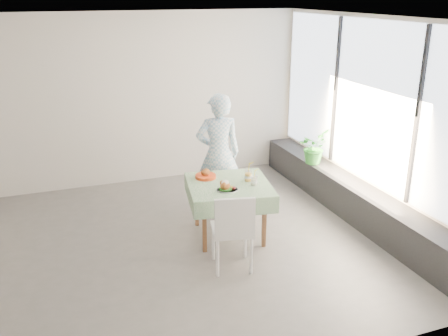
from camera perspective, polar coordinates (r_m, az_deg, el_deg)
name	(u,v)px	position (r m, az deg, el deg)	size (l,w,h in m)	color
floor	(164,248)	(6.48, -6.90, -9.05)	(6.00, 6.00, 0.00)	#595654
ceiling	(153,19)	(5.69, -8.09, 16.50)	(6.00, 6.00, 0.00)	white
wall_back	(124,101)	(8.32, -11.41, 7.52)	(6.00, 0.02, 2.80)	beige
wall_front	(237,235)	(3.70, 1.49, -7.63)	(6.00, 0.02, 2.80)	beige
wall_right	(373,121)	(7.18, 16.63, 5.18)	(0.02, 5.00, 2.80)	beige
window_pane	(373,103)	(7.11, 16.63, 7.11)	(0.01, 4.80, 2.18)	#D1E0F9
window_ledge	(353,200)	(7.43, 14.53, -3.53)	(0.40, 4.80, 0.50)	black
cafe_table	(229,204)	(6.54, 0.56, -4.09)	(1.20, 1.20, 0.74)	brown
chair_far	(225,193)	(7.42, 0.17, -2.83)	(0.43, 0.43, 0.83)	white
chair_near	(232,245)	(5.88, 0.93, -8.75)	(0.54, 0.54, 0.96)	white
diner	(218,154)	(7.15, -0.65, 1.64)	(0.64, 0.42, 1.76)	#85B8D5
main_dish	(226,187)	(6.20, 0.27, -2.19)	(0.28, 0.28, 0.14)	white
juice_cup_orange	(248,176)	(6.51, 2.79, -0.93)	(0.10, 0.10, 0.29)	white
juice_cup_lemonade	(254,181)	(6.38, 3.46, -1.48)	(0.09, 0.09, 0.25)	white
second_dish	(206,175)	(6.62, -2.12, -0.83)	(0.28, 0.28, 0.13)	red
potted_plant	(313,147)	(7.99, 10.17, 2.40)	(0.48, 0.42, 0.53)	#287527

